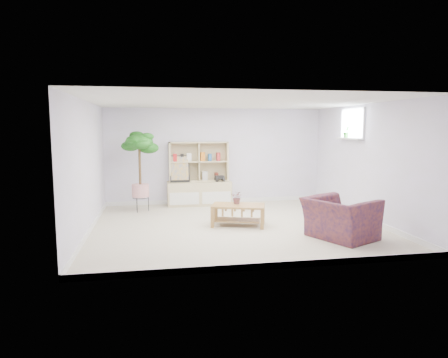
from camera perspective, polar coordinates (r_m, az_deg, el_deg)
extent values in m
cube|color=beige|center=(7.92, 1.62, -6.66)|extent=(5.50, 5.00, 0.01)
cube|color=silver|center=(7.70, 1.68, 10.94)|extent=(5.50, 5.00, 0.01)
cube|color=silver|center=(10.17, -1.21, 3.29)|extent=(5.50, 0.01, 2.40)
cube|color=silver|center=(5.31, 7.12, -0.42)|extent=(5.50, 0.01, 2.40)
cube|color=silver|center=(7.65, -18.96, 1.58)|extent=(0.01, 5.00, 2.40)
cube|color=silver|center=(8.70, 19.68, 2.19)|extent=(0.01, 5.00, 2.40)
cube|color=white|center=(9.17, 17.52, 5.52)|extent=(0.14, 1.00, 0.04)
imported|color=#206722|center=(7.90, 1.91, -2.65)|extent=(0.31, 0.30, 0.26)
imported|color=#13133C|center=(7.22, 16.30, -5.04)|extent=(1.33, 1.40, 0.81)
imported|color=#13430E|center=(9.31, 17.08, 6.47)|extent=(0.14, 0.12, 0.26)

